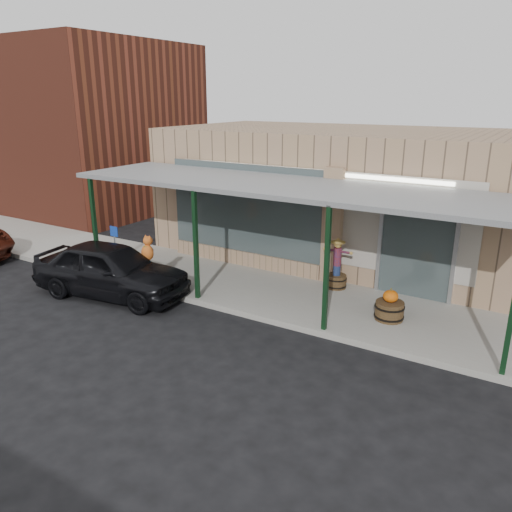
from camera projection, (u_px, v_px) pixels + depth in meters
The scene contains 9 objects.
ground at pixel (204, 355), 10.54m from camera, with size 120.00×120.00×0.00m, color black.
sidewalk at pixel (284, 296), 13.45m from camera, with size 40.00×3.20×0.15m, color gray.
storefront at pixel (350, 195), 16.55m from camera, with size 12.00×6.25×4.20m.
awning at pixel (285, 188), 12.52m from camera, with size 12.00×3.00×3.04m.
block_buildings_near at pixel (424, 144), 15.90m from camera, with size 61.00×8.00×8.00m.
barrel_scarecrow at pixel (337, 271), 13.68m from camera, with size 0.86×0.68×1.43m.
barrel_pumpkin at pixel (390, 308), 11.78m from camera, with size 0.82×0.82×0.79m.
handicap_sign at pixel (115, 243), 14.63m from camera, with size 0.30×0.04×1.45m.
parked_sedan at pixel (111, 269), 13.46m from camera, with size 4.57×2.35×1.58m.
Camera 1 is at (5.80, -7.47, 5.22)m, focal length 35.00 mm.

